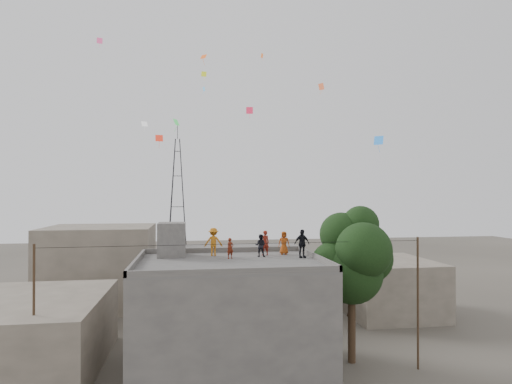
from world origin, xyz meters
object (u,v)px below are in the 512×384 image
transmission_tower (177,200)px  person_dark_adult (302,244)px  tree (354,257)px  stair_head_box (172,239)px  person_red_adult (265,243)px

transmission_tower → person_dark_adult: 40.13m
person_dark_adult → tree: bearing=-17.8°
transmission_tower → stair_head_box: bearing=-88.8°
transmission_tower → person_dark_adult: (8.30, -39.21, -2.14)m
stair_head_box → person_red_adult: bearing=-4.5°
tree → person_dark_adult: tree is taller
stair_head_box → person_red_adult: 5.57m
stair_head_box → tree: 10.80m
person_red_adult → stair_head_box: bearing=-13.1°
transmission_tower → person_red_adult: 38.43m
person_red_adult → person_dark_adult: bearing=136.3°
tree → transmission_tower: (-11.37, 39.40, 2.97)m
stair_head_box → person_red_adult: size_ratio=1.33×
tree → transmission_tower: 41.12m
person_dark_adult → person_red_adult: bearing=130.8°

